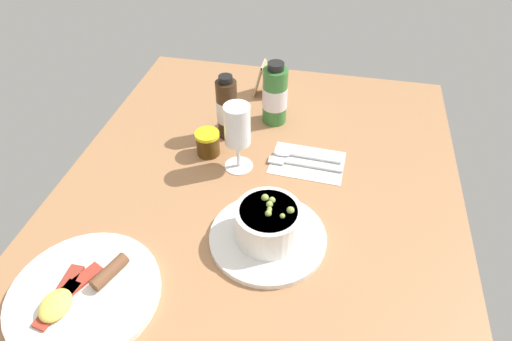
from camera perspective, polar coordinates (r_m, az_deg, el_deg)
name	(u,v)px	position (r cm, az deg, el deg)	size (l,w,h in cm)	color
ground_plane	(255,204)	(90.17, -0.16, -4.49)	(110.00, 84.00, 3.00)	#A8754C
porridge_bowl	(268,227)	(79.42, 1.60, -7.41)	(21.79, 21.79, 8.78)	white
cutlery_setting	(305,161)	(98.03, 6.46, 1.19)	(12.19, 17.01, 0.90)	white
wine_glass	(237,128)	(90.25, -2.46, 5.55)	(6.29, 6.29, 15.75)	white
jam_jar	(208,143)	(98.91, -6.35, 3.60)	(5.54, 5.54, 5.75)	#472C0C
sauce_bottle_brown	(227,109)	(101.77, -3.82, 8.09)	(4.96, 4.96, 15.87)	#382314
sauce_bottle_green	(275,95)	(106.57, 2.50, 9.84)	(6.10, 6.10, 15.92)	#337233
breakfast_plate	(83,294)	(79.58, -21.79, -14.78)	(25.00, 25.00, 3.70)	white
menu_card	(263,79)	(118.73, 0.96, 11.95)	(5.36, 4.82, 9.27)	tan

